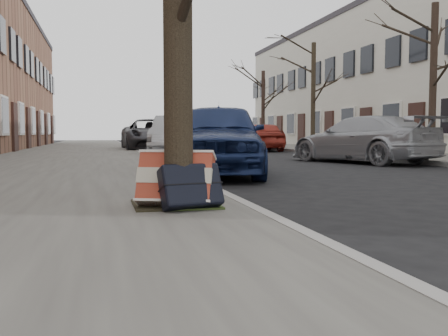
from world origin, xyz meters
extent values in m
plane|color=black|center=(0.00, 0.00, 0.00)|extent=(120.00, 120.00, 0.00)
cube|color=slate|center=(-3.70, 15.00, 0.06)|extent=(5.00, 70.00, 0.12)
cube|color=#67645D|center=(7.80, 15.00, 0.06)|extent=(4.00, 70.00, 0.12)
cube|color=black|center=(-2.00, 1.20, 0.13)|extent=(0.85, 0.85, 0.02)
cube|color=#9A311E|center=(-2.02, 1.01, 0.40)|extent=(0.83, 0.64, 0.57)
cube|color=black|center=(-1.90, 0.83, 0.35)|extent=(0.66, 0.47, 0.47)
imported|color=#14214A|center=(-0.38, 6.05, 0.75)|extent=(2.85, 4.74, 1.51)
imported|color=#A6A9AD|center=(0.09, 15.13, 0.77)|extent=(2.67, 4.92, 1.54)
imported|color=#313136|center=(-0.39, 20.16, 0.77)|extent=(2.67, 5.61, 1.55)
imported|color=#96979D|center=(4.61, 9.19, 0.67)|extent=(3.31, 5.00, 1.35)
imported|color=maroon|center=(4.83, 19.20, 0.69)|extent=(2.01, 4.20, 1.39)
cylinder|color=black|center=(7.20, 9.56, 2.47)|extent=(0.22, 0.22, 4.70)
cylinder|color=black|center=(7.20, 18.48, 2.64)|extent=(0.22, 0.22, 5.05)
cylinder|color=black|center=(7.20, 26.10, 2.44)|extent=(0.23, 0.23, 4.64)
camera|label=1|loc=(-2.73, -3.89, 0.86)|focal=40.00mm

